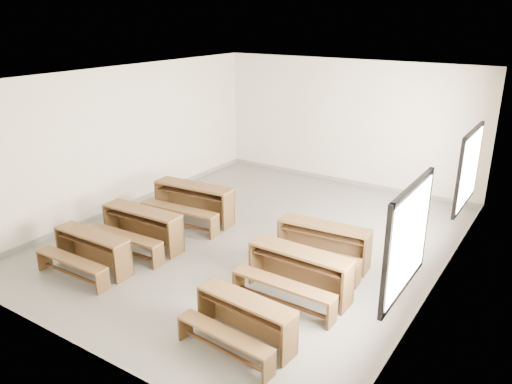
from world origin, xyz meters
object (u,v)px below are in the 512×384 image
Objects in this scene: desk_set_2 at (192,200)px; desk_set_5 at (322,241)px; desk_set_0 at (91,249)px; desk_set_3 at (244,318)px; desk_set_4 at (298,270)px; desk_set_1 at (141,226)px.

desk_set_2 reaches higher than desk_set_5.
desk_set_0 is 3.40m from desk_set_3.
desk_set_2 reaches higher than desk_set_0.
desk_set_4 reaches higher than desk_set_3.
desk_set_5 reaches higher than desk_set_3.
desk_set_2 is 1.08× the size of desk_set_5.
desk_set_1 is at bearing 162.05° from desk_set_3.
desk_set_3 is 0.89× the size of desk_set_4.
desk_set_0 is at bearing -148.23° from desk_set_5.
desk_set_1 is 3.36m from desk_set_4.
desk_set_5 is at bearing 35.80° from desk_set_0.
desk_set_1 is at bearing -94.42° from desk_set_2.
desk_set_0 is 1.00× the size of desk_set_3.
desk_set_5 is (-0.12, 2.65, 0.05)m from desk_set_3.
desk_set_3 is 2.65m from desk_set_5.
desk_set_0 is 1.14m from desk_set_1.
desk_set_1 is 1.12× the size of desk_set_3.
desk_set_2 is (0.06, 2.67, 0.07)m from desk_set_0.
desk_set_1 is at bearing -177.39° from desk_set_4.
desk_set_1 is at bearing -163.01° from desk_set_5.
desk_set_1 is 0.92× the size of desk_set_2.
desk_set_4 is at bearing -0.49° from desk_set_1.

